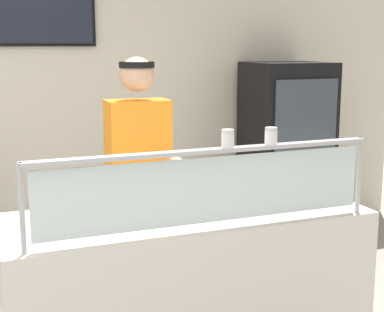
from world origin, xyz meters
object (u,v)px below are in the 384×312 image
Objects in this scene: worker_figure at (140,179)px; drink_fridge at (286,153)px; pizza_server at (171,205)px; pizza_tray at (163,209)px; parmesan_shaker at (228,140)px; pepper_flake_shaker at (271,137)px.

drink_fridge is (1.76, 1.18, -0.17)m from worker_figure.
pizza_server is 0.17× the size of drink_fridge.
parmesan_shaker is (0.20, -0.38, 0.42)m from pizza_tray.
pepper_flake_shaker is (0.44, -0.38, 0.42)m from pizza_tray.
worker_figure is at bearing -146.20° from drink_fridge.
parmesan_shaker is at bearing -61.73° from pizza_tray.
drink_fridge is (1.36, 2.10, -0.55)m from pepper_flake_shaker.
pepper_flake_shaker is at bearing -122.88° from drink_fridge.
pepper_flake_shaker is at bearing 0.00° from parmesan_shaker.
worker_figure is 2.12m from drink_fridge.
pepper_flake_shaker is 2.56m from drink_fridge.
parmesan_shaker is 1.03× the size of pepper_flake_shaker.
pizza_tray is 5.27× the size of pepper_flake_shaker.
pizza_server is at bearing 114.39° from parmesan_shaker.
pizza_tray is 0.71m from pepper_flake_shaker.
worker_figure reaches higher than parmesan_shaker.
parmesan_shaker is at bearing -127.14° from drink_fridge.
drink_fridge is at bearing 52.86° from parmesan_shaker.
drink_fridge is at bearing 57.12° from pepper_flake_shaker.
parmesan_shaker is 0.05× the size of drink_fridge.
drink_fridge reaches higher than pizza_server.
parmesan_shaker reaches higher than pizza_server.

